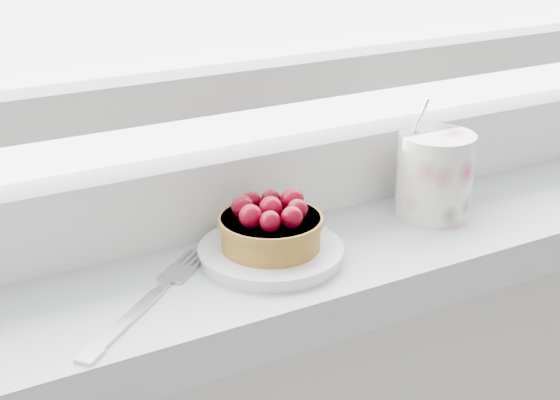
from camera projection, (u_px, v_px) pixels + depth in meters
saucer at (271, 253)px, 0.66m from camera, size 0.12×0.12×0.01m
raspberry_tart at (271, 225)px, 0.65m from camera, size 0.09×0.09×0.05m
floral_mug at (436, 173)px, 0.74m from camera, size 0.11×0.09×0.12m
fork at (148, 301)px, 0.60m from camera, size 0.15×0.13×0.00m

